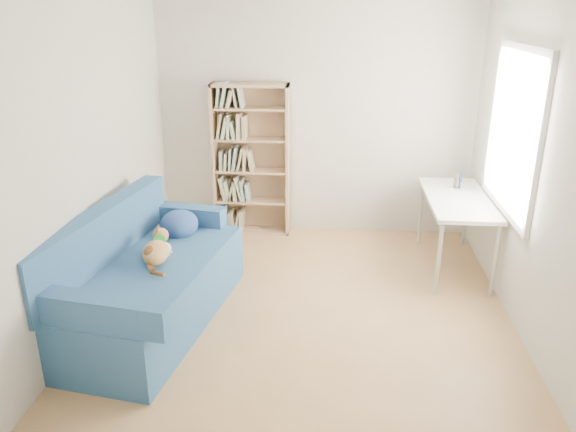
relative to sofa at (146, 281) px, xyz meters
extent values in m
plane|color=#AA7E4C|center=(1.31, 0.19, -0.37)|extent=(4.00, 4.00, 0.00)
cube|color=silver|center=(1.31, 2.19, 0.93)|extent=(3.50, 0.04, 2.60)
cube|color=silver|center=(1.31, -1.81, 0.93)|extent=(3.50, 0.04, 2.60)
cube|color=silver|center=(-0.44, 0.19, 0.93)|extent=(0.04, 4.00, 2.60)
cube|color=silver|center=(3.06, 0.19, 0.93)|extent=(0.04, 4.00, 2.60)
cube|color=white|center=(3.05, 0.79, 1.13)|extent=(0.01, 1.20, 1.30)
cube|color=navy|center=(0.04, -0.02, -0.12)|extent=(1.24, 2.11, 0.50)
cube|color=navy|center=(-0.34, -0.02, 0.37)|extent=(0.49, 1.99, 0.48)
cube|color=navy|center=(0.04, 0.89, 0.24)|extent=(0.95, 0.33, 0.22)
cube|color=navy|center=(0.04, -0.92, 0.24)|extent=(0.95, 0.33, 0.22)
cube|color=navy|center=(0.06, -0.02, 0.15)|extent=(1.20, 1.95, 0.06)
ellipsoid|color=#294787|center=(0.14, 0.62, 0.26)|extent=(0.34, 0.38, 0.26)
ellipsoid|color=#9D5411|center=(0.11, 0.00, 0.26)|extent=(0.29, 0.42, 0.16)
ellipsoid|color=silver|center=(0.16, 0.11, 0.24)|extent=(0.16, 0.19, 0.10)
ellipsoid|color=#3C2210|center=(0.08, -0.04, 0.29)|extent=(0.16, 0.21, 0.08)
sphere|color=#9D5411|center=(0.13, 0.28, 0.29)|extent=(0.14, 0.14, 0.14)
cone|color=#9D5411|center=(0.11, 0.31, 0.36)|extent=(0.06, 0.07, 0.07)
cone|color=#9D5411|center=(0.11, 0.25, 0.36)|extent=(0.06, 0.07, 0.07)
cylinder|color=green|center=(0.12, 0.21, 0.28)|extent=(0.11, 0.06, 0.11)
cylinder|color=#3C2210|center=(0.09, -0.22, 0.23)|extent=(0.11, 0.15, 0.05)
cube|color=tan|center=(0.19, 2.03, 0.49)|extent=(0.03, 0.27, 1.71)
cube|color=tan|center=(1.01, 2.03, 0.49)|extent=(0.03, 0.27, 1.71)
cube|color=tan|center=(0.60, 2.03, 1.33)|extent=(0.85, 0.27, 0.03)
cube|color=tan|center=(0.60, 2.03, -0.35)|extent=(0.85, 0.27, 0.03)
cube|color=tan|center=(0.60, 2.16, 0.49)|extent=(0.85, 0.02, 1.71)
cube|color=white|center=(2.74, 1.24, 0.36)|extent=(0.59, 1.30, 0.04)
cylinder|color=silver|center=(2.99, 1.84, -0.01)|extent=(0.04, 0.04, 0.71)
cylinder|color=silver|center=(2.99, 0.65, -0.01)|extent=(0.04, 0.04, 0.71)
cylinder|color=silver|center=(2.49, 1.84, -0.01)|extent=(0.04, 0.04, 0.71)
cylinder|color=silver|center=(2.49, 0.65, -0.01)|extent=(0.04, 0.04, 0.71)
cylinder|color=white|center=(2.79, 1.56, 0.43)|extent=(0.08, 0.08, 0.09)
camera|label=1|loc=(1.52, -4.03, 2.15)|focal=35.00mm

